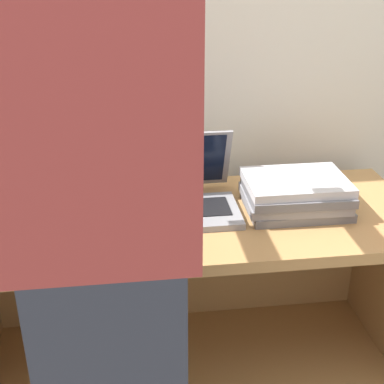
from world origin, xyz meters
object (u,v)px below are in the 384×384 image
laptop_open (187,194)px  laptop_stack_right (296,194)px  laptop_stack_left (75,194)px  person (103,247)px

laptop_open → laptop_stack_right: 0.34m
laptop_stack_left → person: person is taller
laptop_stack_left → person: 0.45m
laptop_open → laptop_stack_left: laptop_open is taller
laptop_open → person: bearing=-116.1°
laptop_open → person: person is taller
laptop_stack_left → laptop_stack_right: bearing=-0.2°
laptop_stack_left → person: size_ratio=0.21×
laptop_open → laptop_stack_right: size_ratio=0.96×
laptop_stack_left → laptop_open: bearing=8.7°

